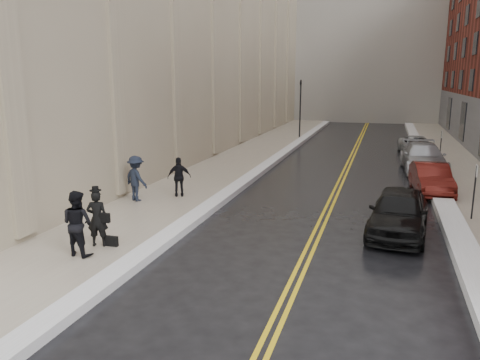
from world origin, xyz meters
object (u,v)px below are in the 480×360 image
Objects in this scene: car_silver_far at (416,145)px; car_silver_near at (423,158)px; car_maroon at (431,178)px; pedestrian_b at (136,178)px; pedestrian_c at (179,177)px; pedestrian_main at (97,218)px; pedestrian_a at (77,223)px; car_black at (399,212)px.

car_silver_near is at bearing -96.26° from car_silver_far.
car_silver_near is at bearing 84.67° from car_maroon.
pedestrian_b reaches higher than pedestrian_c.
pedestrian_a is (-0.12, -0.83, 0.09)m from pedestrian_main.
pedestrian_c is at bearing -140.93° from car_silver_near.
pedestrian_main is (-9.10, -4.48, 0.25)m from car_black.
car_black is at bearing -169.98° from pedestrian_main.
car_silver_near reaches higher than car_silver_far.
pedestrian_b is at bearing -141.24° from car_silver_near.
pedestrian_c is at bearing -162.31° from car_maroon.
pedestrian_main is 0.91× the size of pedestrian_a.
car_maroon is at bearing -93.97° from car_silver_near.
pedestrian_main is at bearing -120.90° from car_silver_far.
pedestrian_a is at bearing -137.23° from car_maroon.
pedestrian_c reaches higher than car_silver_near.
pedestrian_a is (-10.82, -12.05, 0.43)m from car_maroon.
pedestrian_main is at bearing 130.66° from pedestrian_b.
car_silver_near is at bearing -138.73° from pedestrian_main.
pedestrian_c reaches higher than car_maroon.
pedestrian_b reaches higher than car_silver_near.
pedestrian_main is at bearing -89.88° from pedestrian_a.
pedestrian_b reaches higher than car_silver_far.
car_silver_near is 20.66m from pedestrian_a.
car_silver_near reaches higher than car_maroon.
pedestrian_main reaches higher than car_black.
car_silver_far is at bearing -106.00° from pedestrian_a.
car_black is at bearing -108.68° from car_maroon.
car_silver_far is at bearing 84.67° from car_maroon.
pedestrian_b is 1.11× the size of pedestrian_c.
car_black is 1.09× the size of car_maroon.
car_black is 10.64m from pedestrian_a.
pedestrian_a reaches higher than car_black.
car_silver_far is 19.97m from pedestrian_c.
car_black reaches higher than car_silver_far.
pedestrian_main reaches higher than car_maroon.
car_silver_near is 19.89m from pedestrian_main.
pedestrian_main is at bearing -126.51° from car_silver_near.
car_silver_far is at bearing -148.01° from pedestrian_c.
car_maroon is 0.93× the size of car_silver_far.
pedestrian_main reaches higher than pedestrian_c.
car_maroon is 11.84m from pedestrian_c.
pedestrian_b is at bearing -179.18° from car_black.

